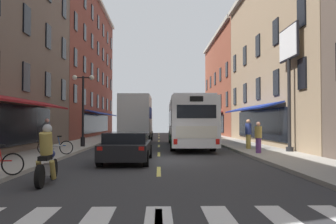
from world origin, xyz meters
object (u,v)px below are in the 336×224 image
(bicycle_mid, at_px, (55,147))
(motorcycle_rider, at_px, (47,158))
(pedestrian_mid, at_px, (258,137))
(pedestrian_far, at_px, (248,134))
(box_truck, at_px, (137,119))
(street_lamp_twin, at_px, (83,107))
(billboard_sign, at_px, (289,57))
(sedan_near, at_px, (143,131))
(sedan_mid, at_px, (127,147))
(pedestrian_near, at_px, (47,134))
(transit_bus, at_px, (188,122))

(bicycle_mid, bearing_deg, motorcycle_rider, -75.38)
(pedestrian_mid, height_order, pedestrian_far, pedestrian_far)
(pedestrian_far, bearing_deg, pedestrian_mid, -105.79)
(box_truck, bearing_deg, pedestrian_far, -52.20)
(street_lamp_twin, bearing_deg, pedestrian_mid, -27.07)
(billboard_sign, distance_m, sedan_near, 23.50)
(pedestrian_far, bearing_deg, sedan_mid, -151.01)
(pedestrian_near, xyz_separation_m, street_lamp_twin, (1.19, 3.50, 1.64))
(sedan_mid, relative_size, motorcycle_rider, 2.23)
(billboard_sign, height_order, street_lamp_twin, billboard_sign)
(sedan_near, relative_size, bicycle_mid, 2.60)
(pedestrian_near, bearing_deg, motorcycle_rider, 107.07)
(billboard_sign, height_order, sedan_near, billboard_sign)
(pedestrian_near, bearing_deg, billboard_sign, 176.81)
(box_truck, distance_m, sedan_mid, 14.97)
(transit_bus, distance_m, motorcycle_rider, 15.45)
(box_truck, height_order, sedan_mid, box_truck)
(sedan_near, bearing_deg, transit_bus, -76.33)
(billboard_sign, xyz_separation_m, box_truck, (-8.93, 11.21, -3.23))
(street_lamp_twin, bearing_deg, pedestrian_near, -108.82)
(motorcycle_rider, relative_size, bicycle_mid, 1.21)
(pedestrian_far, bearing_deg, street_lamp_twin, 156.82)
(transit_bus, relative_size, motorcycle_rider, 5.99)
(billboard_sign, relative_size, street_lamp_twin, 1.46)
(transit_bus, bearing_deg, pedestrian_mid, -65.41)
(sedan_mid, bearing_deg, pedestrian_near, 137.90)
(sedan_near, bearing_deg, sedan_mid, -89.07)
(transit_bus, bearing_deg, billboard_sign, -48.30)
(pedestrian_far, bearing_deg, pedestrian_near, 175.44)
(transit_bus, bearing_deg, sedan_mid, -110.17)
(street_lamp_twin, bearing_deg, sedan_mid, -65.42)
(sedan_mid, distance_m, bicycle_mid, 4.26)
(bicycle_mid, height_order, pedestrian_near, pedestrian_near)
(transit_bus, bearing_deg, pedestrian_far, -48.37)
(sedan_mid, distance_m, motorcycle_rider, 5.52)
(box_truck, relative_size, sedan_near, 1.72)
(sedan_mid, xyz_separation_m, motorcycle_rider, (-1.75, -5.24, 0.04))
(transit_bus, distance_m, pedestrian_mid, 7.30)
(transit_bus, bearing_deg, pedestrian_near, -148.62)
(transit_bus, xyz_separation_m, bicycle_mid, (-7.09, -7.14, -1.22))
(bicycle_mid, xyz_separation_m, pedestrian_near, (-1.09, 2.15, 0.58))
(pedestrian_near, relative_size, pedestrian_far, 1.02)
(pedestrian_near, distance_m, pedestrian_mid, 11.31)
(sedan_near, bearing_deg, pedestrian_far, -69.93)
(box_truck, bearing_deg, motorcycle_rider, -93.48)
(transit_bus, distance_m, street_lamp_twin, 7.21)
(sedan_near, height_order, pedestrian_mid, pedestrian_mid)
(billboard_sign, distance_m, transit_bus, 8.29)
(billboard_sign, height_order, pedestrian_near, billboard_sign)
(sedan_near, relative_size, pedestrian_near, 2.51)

